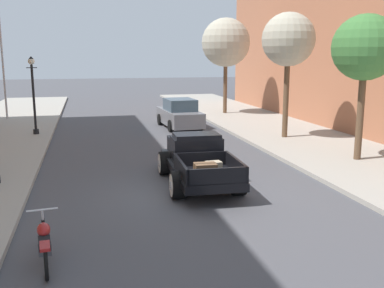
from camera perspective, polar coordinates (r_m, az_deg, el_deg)
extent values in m
plane|color=#47474C|center=(13.29, -0.83, -6.31)|extent=(140.00, 140.00, 0.00)
cube|color=black|center=(14.08, 0.83, -3.02)|extent=(1.95, 4.96, 0.24)
cube|color=black|center=(14.29, 0.55, -0.66)|extent=(1.60, 1.16, 0.80)
cube|color=black|center=(14.16, 0.59, 1.12)|extent=(1.47, 0.99, 0.12)
cube|color=#3D4C5B|center=(14.81, 0.10, 0.39)|extent=(1.33, 0.09, 0.44)
cube|color=black|center=(15.57, -0.43, -0.20)|extent=(1.38, 1.55, 0.52)
cube|color=silver|center=(16.35, -0.96, 0.28)|extent=(0.68, 0.13, 0.47)
cube|color=black|center=(12.72, 2.15, -3.94)|extent=(1.77, 2.16, 0.04)
cube|color=black|center=(12.51, -1.46, -3.15)|extent=(0.16, 2.10, 0.44)
cube|color=black|center=(12.87, 5.67, -2.79)|extent=(0.16, 2.10, 0.44)
cube|color=black|center=(11.72, 3.30, -4.16)|extent=(1.62, 0.14, 0.44)
cube|color=black|center=(13.62, 1.18, -1.95)|extent=(1.62, 0.14, 0.44)
cylinder|color=black|center=(15.25, -3.53, -2.47)|extent=(0.39, 0.81, 0.80)
cylinder|color=silver|center=(15.23, -4.22, -2.50)|extent=(0.04, 0.66, 0.66)
cylinder|color=silver|center=(15.23, -4.26, -2.50)|extent=(0.03, 0.24, 0.24)
cylinder|color=black|center=(15.59, 3.03, -2.16)|extent=(0.39, 0.81, 0.80)
cylinder|color=silver|center=(15.63, 3.68, -2.13)|extent=(0.04, 0.66, 0.66)
cylinder|color=silver|center=(15.63, 3.72, -2.13)|extent=(0.03, 0.24, 0.24)
cylinder|color=black|center=(12.68, -1.88, -5.30)|extent=(0.39, 0.81, 0.80)
cylinder|color=silver|center=(12.65, -2.71, -5.35)|extent=(0.04, 0.66, 0.66)
cylinder|color=silver|center=(12.65, -2.75, -5.35)|extent=(0.03, 0.24, 0.24)
cylinder|color=black|center=(13.08, 5.93, -4.84)|extent=(0.39, 0.81, 0.80)
cylinder|color=silver|center=(13.13, 6.71, -4.79)|extent=(0.04, 0.66, 0.66)
cylinder|color=silver|center=(13.13, 6.75, -4.79)|extent=(0.03, 0.24, 0.24)
cube|color=brown|center=(12.30, 1.72, -3.41)|extent=(0.62, 0.46, 0.40)
cube|color=#3D2D1E|center=(12.30, 1.72, -3.41)|extent=(0.62, 0.07, 0.42)
cube|color=gray|center=(13.01, 2.80, -2.86)|extent=(0.46, 0.35, 0.28)
torus|color=black|center=(10.06, -18.49, -10.79)|extent=(0.14, 0.67, 0.67)
torus|color=black|center=(8.73, -18.23, -14.26)|extent=(0.14, 0.67, 0.67)
cube|color=#4C4C51|center=(9.32, -18.38, -12.24)|extent=(0.29, 0.46, 0.28)
ellipsoid|color=maroon|center=(9.47, -18.51, -10.37)|extent=(0.31, 0.55, 0.24)
cube|color=black|center=(9.04, -18.40, -11.98)|extent=(0.28, 0.58, 0.10)
cylinder|color=silver|center=(9.90, -18.59, -9.30)|extent=(0.08, 0.26, 0.58)
cylinder|color=silver|center=(9.69, -18.68, -7.99)|extent=(0.62, 0.10, 0.04)
cube|color=maroon|center=(8.60, -18.37, -12.33)|extent=(0.22, 0.42, 0.06)
cube|color=slate|center=(25.17, -1.63, 3.48)|extent=(1.98, 4.40, 0.80)
cube|color=#384C5B|center=(24.94, -1.55, 5.07)|extent=(1.64, 2.09, 0.64)
cylinder|color=black|center=(26.25, -4.11, 3.16)|extent=(0.26, 0.67, 0.66)
cylinder|color=black|center=(26.66, -0.65, 3.31)|extent=(0.26, 0.67, 0.66)
cylinder|color=black|center=(23.76, -2.72, 2.33)|extent=(0.26, 0.67, 0.66)
cylinder|color=black|center=(24.22, 1.07, 2.51)|extent=(0.26, 0.67, 0.66)
cylinder|color=black|center=(23.69, -19.38, 1.52)|extent=(0.28, 0.28, 0.24)
cylinder|color=black|center=(23.48, -19.65, 5.66)|extent=(0.12, 0.12, 3.20)
cylinder|color=black|center=(23.40, -19.89, 9.19)|extent=(0.50, 0.04, 0.04)
sphere|color=silver|center=(23.39, -19.94, 9.95)|extent=(0.32, 0.32, 0.32)
cone|color=black|center=(23.39, -19.97, 10.39)|extent=(0.24, 0.24, 0.14)
cylinder|color=#B2B2B7|center=(29.97, -23.28, 11.58)|extent=(0.12, 0.12, 9.00)
cylinder|color=brown|center=(17.76, 20.77, 3.30)|extent=(0.26, 0.26, 3.26)
sphere|color=#3D7538|center=(17.63, 21.35, 11.47)|extent=(2.40, 2.40, 2.40)
cylinder|color=brown|center=(21.76, 11.96, 5.68)|extent=(0.26, 0.26, 3.68)
sphere|color=#ADA893|center=(21.68, 12.27, 12.99)|extent=(2.49, 2.49, 2.49)
cylinder|color=brown|center=(30.61, 4.28, 7.29)|extent=(0.26, 0.26, 3.53)
sphere|color=#ADA893|center=(30.55, 4.37, 12.87)|extent=(3.24, 3.24, 3.24)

